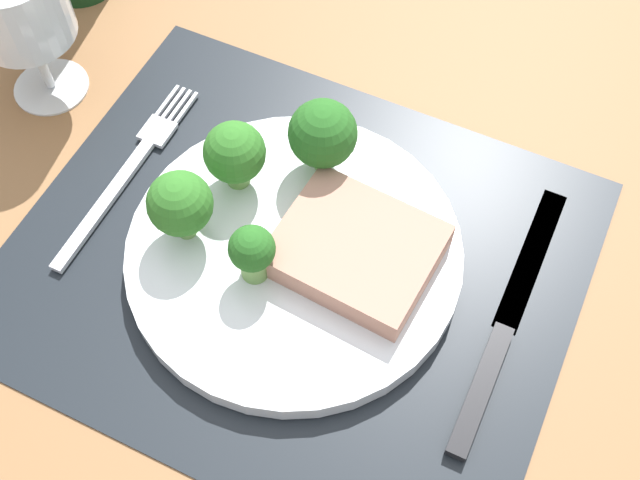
# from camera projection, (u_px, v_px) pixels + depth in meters

# --- Properties ---
(ground_plane) EXTENTS (1.40, 1.10, 0.03)m
(ground_plane) POSITION_uv_depth(u_px,v_px,m) (295.00, 270.00, 0.60)
(ground_plane) COLOR brown
(placemat) EXTENTS (0.41, 0.34, 0.00)m
(placemat) POSITION_uv_depth(u_px,v_px,m) (295.00, 260.00, 0.59)
(placemat) COLOR black
(placemat) RESTS_ON ground_plane
(plate) EXTENTS (0.25, 0.25, 0.02)m
(plate) POSITION_uv_depth(u_px,v_px,m) (294.00, 253.00, 0.58)
(plate) COLOR silver
(plate) RESTS_ON placemat
(steak) EXTENTS (0.12, 0.10, 0.02)m
(steak) POSITION_uv_depth(u_px,v_px,m) (356.00, 249.00, 0.56)
(steak) COLOR tan
(steak) RESTS_ON plate
(broccoli_near_fork) EXTENTS (0.05, 0.05, 0.06)m
(broccoli_near_fork) POSITION_uv_depth(u_px,v_px,m) (180.00, 204.00, 0.55)
(broccoli_near_fork) COLOR #6B994C
(broccoli_near_fork) RESTS_ON plate
(broccoli_near_steak) EXTENTS (0.03, 0.03, 0.05)m
(broccoli_near_steak) POSITION_uv_depth(u_px,v_px,m) (252.00, 252.00, 0.54)
(broccoli_near_steak) COLOR #6B994C
(broccoli_near_steak) RESTS_ON plate
(broccoli_back_left) EXTENTS (0.05, 0.05, 0.06)m
(broccoli_back_left) POSITION_uv_depth(u_px,v_px,m) (235.00, 153.00, 0.58)
(broccoli_back_left) COLOR #6B994C
(broccoli_back_left) RESTS_ON plate
(broccoli_front_edge) EXTENTS (0.05, 0.05, 0.07)m
(broccoli_front_edge) POSITION_uv_depth(u_px,v_px,m) (323.00, 134.00, 0.58)
(broccoli_front_edge) COLOR #6B994C
(broccoli_front_edge) RESTS_ON plate
(fork) EXTENTS (0.02, 0.19, 0.01)m
(fork) POSITION_uv_depth(u_px,v_px,m) (128.00, 171.00, 0.63)
(fork) COLOR silver
(fork) RESTS_ON placemat
(knife) EXTENTS (0.02, 0.23, 0.01)m
(knife) POSITION_uv_depth(u_px,v_px,m) (502.00, 335.00, 0.55)
(knife) COLOR black
(knife) RESTS_ON placemat
(wine_glass) EXTENTS (0.08, 0.08, 0.12)m
(wine_glass) POSITION_uv_depth(u_px,v_px,m) (19.00, 11.00, 0.60)
(wine_glass) COLOR silver
(wine_glass) RESTS_ON ground_plane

